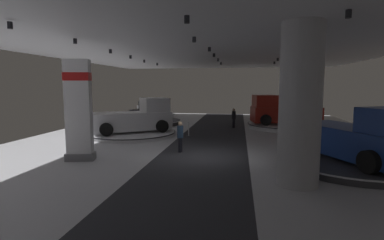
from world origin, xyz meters
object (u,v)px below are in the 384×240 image
Objects in this scene: display_platform_far_right at (285,126)px; visitor_walking_far at (180,135)px; pickup_truck_far_right at (282,112)px; pickup_truck_near_right at (360,139)px; display_platform_deep_right at (280,117)px; display_platform_mid_left at (131,133)px; display_platform_far_left at (151,122)px; display_platform_deep_left at (153,115)px; display_car_far_left at (151,111)px; column_right at (300,106)px; pickup_truck_mid_left at (136,118)px; display_car_deep_left at (153,107)px; brand_sign_pylon at (79,109)px; display_platform_near_right at (352,162)px; display_car_deep_right at (280,109)px; visitor_walking_near at (234,117)px.

display_platform_far_right is 3.75× the size of visitor_walking_far.
pickup_truck_near_right is (1.57, -11.58, -0.06)m from pickup_truck_far_right.
display_platform_deep_right is (0.78, 6.73, -1.14)m from pickup_truck_far_right.
visitor_walking_far reaches higher than display_platform_deep_right.
display_platform_far_right is 12.23m from display_platform_mid_left.
display_platform_far_left is (-11.13, 0.81, -1.10)m from pickup_truck_far_right.
display_platform_far_left is at bearing -153.57° from display_platform_deep_right.
display_platform_deep_right is (0.46, 6.68, -0.04)m from display_platform_far_right.
display_car_far_left is at bearing -75.29° from display_platform_deep_left.
column_right is 13.02m from pickup_truck_mid_left.
column_right is 24.02m from display_car_deep_left.
pickup_truck_mid_left is 6.34m from visitor_walking_far.
column_right reaches higher than display_car_far_left.
display_platform_far_right is at bearing 9.03° from pickup_truck_far_right.
display_platform_far_right is 1.36× the size of display_car_deep_left.
visitor_walking_far is at bearing -122.83° from pickup_truck_far_right.
brand_sign_pylon reaches higher than display_platform_far_right.
pickup_truck_far_right is at bearing -4.31° from display_car_far_left.
display_platform_mid_left is at bearing -86.23° from display_car_far_left.
brand_sign_pylon reaches higher than pickup_truck_far_right.
display_car_deep_right is at bearing 91.98° from display_platform_near_right.
pickup_truck_near_right is (14.28, -18.50, 0.17)m from display_car_deep_left.
display_platform_deep_right is at bearing 57.95° from visitor_walking_near.
display_car_deep_right reaches higher than visitor_walking_near.
display_platform_near_right is at bearing -27.83° from pickup_truck_mid_left.
display_platform_mid_left is 1.00× the size of display_platform_near_right.
pickup_truck_far_right is 11.69m from pickup_truck_near_right.
column_right is 1.20× the size of display_car_deep_right.
pickup_truck_mid_left is 5.95m from display_platform_far_left.
pickup_truck_mid_left reaches higher than display_car_far_left.
display_platform_far_left is at bearing 169.30° from visitor_walking_near.
display_platform_far_left reaches higher than display_platform_near_right.
display_platform_deep_left is at bearing 127.87° from display_platform_near_right.
display_platform_deep_left is 17.91m from visitor_walking_far.
column_right is 0.90× the size of display_platform_near_right.
display_car_far_left is at bearing -75.40° from display_car_deep_left.
visitor_walking_far is at bearing -113.34° from display_car_deep_right.
display_platform_deep_left is 0.84× the size of pickup_truck_mid_left.
pickup_truck_near_right is 3.57× the size of visitor_walking_far.
visitor_walking_far is at bearing -65.88° from display_car_far_left.
display_platform_far_left is 1.20× the size of display_car_far_left.
column_right reaches higher than display_platform_far_left.
column_right is 0.99× the size of pickup_truck_mid_left.
display_car_deep_right is (11.93, 5.90, -0.07)m from display_car_far_left.
display_platform_mid_left is at bearing -134.02° from display_car_deep_right.
display_car_deep_right is at bearing 84.13° from column_right.
display_car_far_left is at bearing 92.50° from brand_sign_pylon.
display_platform_far_right is at bearing 83.33° from column_right.
display_car_deep_left is at bearing 179.18° from display_platform_deep_right.
pickup_truck_mid_left is at bearing -154.38° from pickup_truck_far_right.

